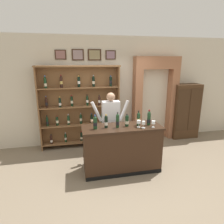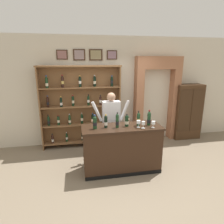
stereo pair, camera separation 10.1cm
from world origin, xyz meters
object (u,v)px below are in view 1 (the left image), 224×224
shopkeeper (111,119)px  tasting_bottle_vin_santo (118,121)px  tasting_bottle_chianti (138,119)px  wine_shelf (80,105)px  tasting_bottle_grappa (127,120)px  wine_glass_spare (153,123)px  tasting_bottle_brunello (95,122)px  tasting_counter (122,148)px  wine_glass_right (139,122)px  side_cabinet (185,111)px  wine_glass_center (144,123)px  tasting_bottle_riserva (106,122)px  tasting_bottle_rosso (149,118)px

shopkeeper → tasting_bottle_vin_santo: size_ratio=5.01×
shopkeeper → tasting_bottle_chianti: (0.48, -0.61, 0.15)m
wine_shelf → tasting_bottle_grappa: 1.73m
shopkeeper → wine_glass_spare: (0.74, -0.80, 0.10)m
wine_shelf → tasting_bottle_brunello: size_ratio=7.54×
shopkeeper → tasting_counter: bearing=-79.3°
wine_glass_right → wine_glass_spare: bearing=-13.1°
wine_shelf → side_cabinet: (3.22, -0.01, -0.35)m
wine_shelf → wine_glass_right: (1.13, -1.59, -0.07)m
shopkeeper → wine_shelf: bearing=128.6°
wine_glass_center → wine_glass_right: 0.10m
tasting_counter → tasting_bottle_riserva: bearing=-179.8°
tasting_bottle_brunello → tasting_bottle_riserva: bearing=6.8°
tasting_bottle_rosso → wine_glass_right: bearing=-158.8°
side_cabinet → tasting_bottle_grappa: (-2.31, -1.46, 0.30)m
tasting_bottle_vin_santo → tasting_bottle_riserva: bearing=171.3°
wine_glass_center → wine_glass_spare: bearing=-0.5°
side_cabinet → tasting_bottle_riserva: 3.14m
tasting_bottle_rosso → wine_glass_spare: size_ratio=2.38×
shopkeeper → wine_glass_spare: bearing=-47.3°
tasting_bottle_vin_santo → tasting_bottle_grappa: bearing=12.0°
tasting_bottle_brunello → tasting_bottle_rosso: tasting_bottle_rosso is taller
wine_shelf → wine_glass_spare: wine_shelf is taller
tasting_bottle_riserva → tasting_bottle_grappa: size_ratio=1.08×
side_cabinet → tasting_counter: (-2.41, -1.47, -0.33)m
tasting_bottle_grappa → wine_glass_center: 0.36m
tasting_bottle_rosso → wine_glass_spare: bearing=-80.4°
tasting_counter → tasting_bottle_vin_santo: tasting_bottle_vin_santo is taller
wine_shelf → tasting_bottle_vin_santo: size_ratio=6.83×
tasting_bottle_vin_santo → wine_glass_center: 0.54m
side_cabinet → tasting_bottle_chianti: 2.54m
tasting_bottle_riserva → wine_glass_spare: bearing=-10.6°
wine_shelf → tasting_bottle_grappa: wine_shelf is taller
shopkeeper → tasting_bottle_riserva: size_ratio=5.76×
side_cabinet → tasting_bottle_chianti: size_ratio=5.17×
side_cabinet → tasting_bottle_riserva: bearing=-151.9°
tasting_counter → tasting_bottle_chianti: (0.36, 0.01, 0.65)m
tasting_counter → tasting_bottle_rosso: 0.89m
wine_glass_right → side_cabinet: bearing=37.2°
side_cabinet → shopkeeper: size_ratio=1.02×
tasting_bottle_rosso → wine_glass_spare: tasting_bottle_rosso is taller
tasting_bottle_brunello → wine_glass_right: tasting_bottle_brunello is taller
wine_glass_spare → wine_glass_right: bearing=166.9°
tasting_counter → tasting_bottle_grappa: size_ratio=6.40×
tasting_bottle_vin_santo → shopkeeper: bearing=90.5°
shopkeeper → tasting_bottle_rosso: (0.71, -0.63, 0.15)m
shopkeeper → tasting_bottle_chianti: size_ratio=5.06×
tasting_bottle_brunello → tasting_bottle_vin_santo: bearing=-1.0°
tasting_bottle_chianti → wine_glass_center: size_ratio=2.19×
tasting_counter → tasting_bottle_rosso: (0.59, -0.01, 0.66)m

